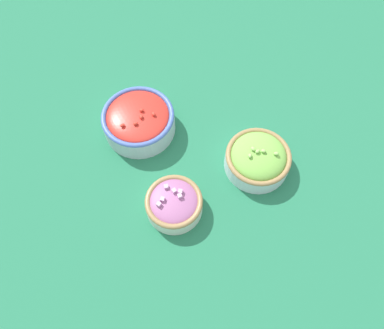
# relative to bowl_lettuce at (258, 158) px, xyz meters

# --- Properties ---
(ground_plane) EXTENTS (3.00, 3.00, 0.00)m
(ground_plane) POSITION_rel_bowl_lettuce_xyz_m (-0.12, -0.09, -0.03)
(ground_plane) COLOR #23704C
(bowl_lettuce) EXTENTS (0.15, 0.15, 0.08)m
(bowl_lettuce) POSITION_rel_bowl_lettuce_xyz_m (0.00, 0.00, 0.00)
(bowl_lettuce) COLOR silver
(bowl_lettuce) RESTS_ON ground_plane
(bowl_cherry_tomatoes) EXTENTS (0.17, 0.17, 0.08)m
(bowl_cherry_tomatoes) POSITION_rel_bowl_lettuce_xyz_m (-0.29, -0.07, 0.00)
(bowl_cherry_tomatoes) COLOR #B2C1CC
(bowl_cherry_tomatoes) RESTS_ON ground_plane
(bowl_red_onion) EXTENTS (0.12, 0.12, 0.06)m
(bowl_red_onion) POSITION_rel_bowl_lettuce_xyz_m (-0.10, -0.19, -0.00)
(bowl_red_onion) COLOR silver
(bowl_red_onion) RESTS_ON ground_plane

